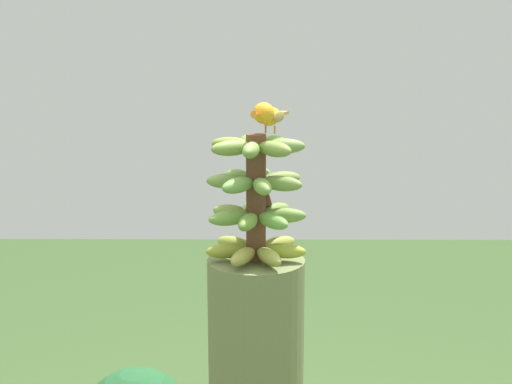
# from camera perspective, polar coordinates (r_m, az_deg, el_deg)

# --- Properties ---
(banana_bunch) EXTENTS (0.26, 0.26, 0.32)m
(banana_bunch) POSITION_cam_1_polar(r_m,az_deg,el_deg) (1.76, 0.01, -0.51)
(banana_bunch) COLOR brown
(banana_bunch) RESTS_ON banana_tree
(perched_bird) EXTENTS (0.09, 0.16, 0.08)m
(perched_bird) POSITION_cam_1_polar(r_m,az_deg,el_deg) (1.73, 0.95, 6.26)
(perched_bird) COLOR #C68933
(perched_bird) RESTS_ON banana_bunch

